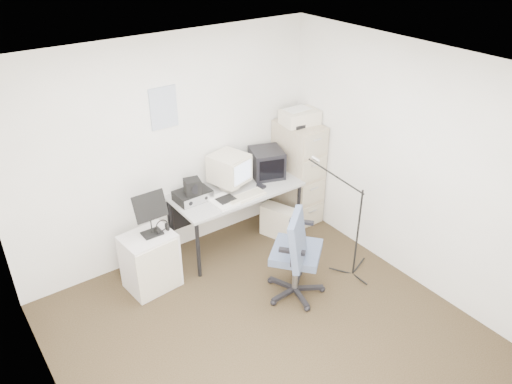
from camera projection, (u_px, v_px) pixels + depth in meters
floor at (268, 336)px, 4.74m from camera, size 3.60×3.60×0.01m
ceiling at (272, 77)px, 3.50m from camera, size 3.60×3.60×0.01m
wall_back at (169, 151)px, 5.39m from camera, size 3.60×0.02×2.50m
wall_front at (459, 366)px, 2.85m from camera, size 3.60×0.02×2.50m
wall_left at (46, 316)px, 3.20m from camera, size 0.02×3.60×2.50m
wall_right at (411, 168)px, 5.04m from camera, size 0.02×3.60×2.50m
wall_calendar at (163, 108)px, 5.12m from camera, size 0.30×0.02×0.44m
filing_cabinet at (298, 172)px, 6.26m from camera, size 0.40×0.60×1.30m
printer at (300, 117)px, 5.91m from camera, size 0.47×0.35×0.17m
desk at (237, 216)px, 5.90m from camera, size 1.50×0.70×0.73m
crt_monitor at (229, 171)px, 5.67m from camera, size 0.46×0.47×0.40m
crt_tv at (267, 163)px, 5.95m from camera, size 0.47×0.48×0.33m
desk_speaker at (247, 173)px, 5.90m from camera, size 0.09×0.09×0.15m
keyboard at (246, 197)px, 5.54m from camera, size 0.47×0.18×0.03m
mouse at (261, 186)px, 5.75m from camera, size 0.08×0.11×0.03m
radio_receiver at (193, 195)px, 5.49m from camera, size 0.39×0.28×0.11m
radio_speaker at (192, 186)px, 5.38m from camera, size 0.20×0.19×0.17m
papers at (223, 201)px, 5.46m from camera, size 0.25×0.34×0.02m
pc_tower at (279, 222)px, 6.09m from camera, size 0.33×0.47×0.40m
office_chair at (296, 251)px, 5.00m from camera, size 0.89×0.89×1.09m
side_cart at (150, 261)px, 5.22m from camera, size 0.55×0.46×0.64m
music_stand at (150, 214)px, 4.97m from camera, size 0.35×0.22×0.49m
headphones at (162, 228)px, 5.11m from camera, size 0.17×0.17×0.03m
mic_stand at (359, 221)px, 5.21m from camera, size 0.03×0.03×1.39m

